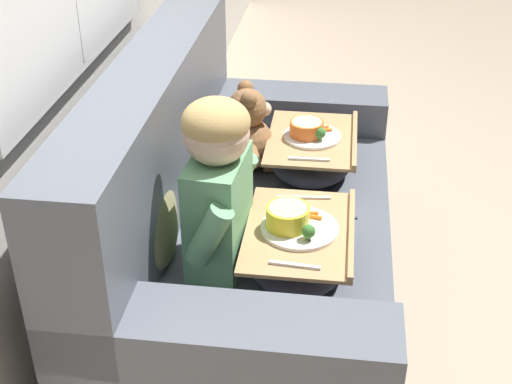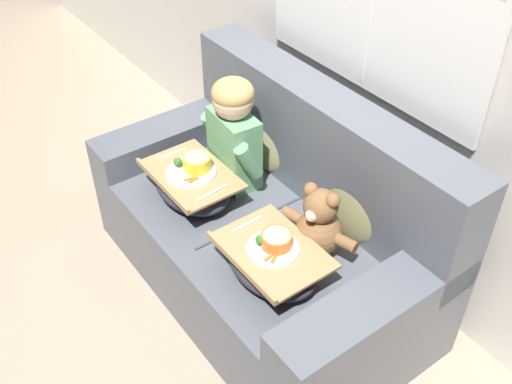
# 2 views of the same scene
# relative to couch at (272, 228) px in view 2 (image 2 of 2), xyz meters

# --- Properties ---
(ground_plane) EXTENTS (14.00, 14.00, 0.00)m
(ground_plane) POSITION_rel_couch_xyz_m (0.00, -0.07, -0.34)
(ground_plane) COLOR tan
(wall_back_with_window) EXTENTS (8.00, 0.08, 2.60)m
(wall_back_with_window) POSITION_rel_couch_xyz_m (0.00, 0.53, 0.97)
(wall_back_with_window) COLOR beige
(wall_back_with_window) RESTS_ON ground_plane
(couch) EXTENTS (1.67, 0.92, 0.97)m
(couch) POSITION_rel_couch_xyz_m (0.00, 0.00, 0.00)
(couch) COLOR #565B66
(couch) RESTS_ON ground_plane
(throw_pillow_behind_child) EXTENTS (0.35, 0.17, 0.37)m
(throw_pillow_behind_child) POSITION_rel_couch_xyz_m (-0.31, 0.20, 0.27)
(throw_pillow_behind_child) COLOR tan
(throw_pillow_behind_child) RESTS_ON couch
(throw_pillow_behind_teddy) EXTENTS (0.36, 0.17, 0.37)m
(throw_pillow_behind_teddy) POSITION_rel_couch_xyz_m (0.31, 0.20, 0.27)
(throw_pillow_behind_teddy) COLOR #898456
(throw_pillow_behind_teddy) RESTS_ON couch
(child_figure) EXTENTS (0.40, 0.20, 0.55)m
(child_figure) POSITION_rel_couch_xyz_m (-0.31, 0.00, 0.40)
(child_figure) COLOR #66A370
(child_figure) RESTS_ON couch
(teddy_bear) EXTENTS (0.36, 0.26, 0.34)m
(teddy_bear) POSITION_rel_couch_xyz_m (0.31, -0.00, 0.24)
(teddy_bear) COLOR brown
(teddy_bear) RESTS_ON couch
(lap_tray_child) EXTENTS (0.46, 0.32, 0.22)m
(lap_tray_child) POSITION_rel_couch_xyz_m (-0.31, -0.24, 0.18)
(lap_tray_child) COLOR #2D2D38
(lap_tray_child) RESTS_ON child_figure
(lap_tray_teddy) EXTENTS (0.45, 0.33, 0.21)m
(lap_tray_teddy) POSITION_rel_couch_xyz_m (0.31, -0.24, 0.18)
(lap_tray_teddy) COLOR #2D2D38
(lap_tray_teddy) RESTS_ON teddy_bear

